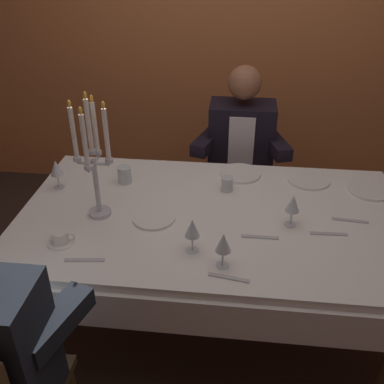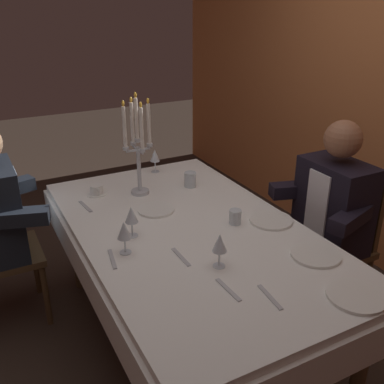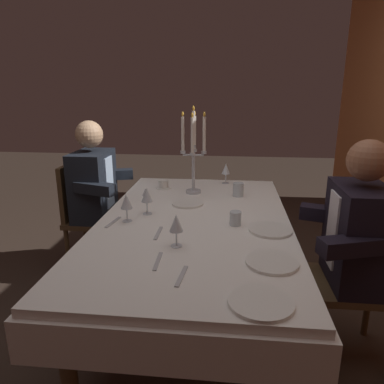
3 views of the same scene
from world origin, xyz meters
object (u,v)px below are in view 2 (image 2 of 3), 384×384
at_px(dining_table, 190,248).
at_px(wine_glass_0, 155,156).
at_px(dinner_plate_0, 356,296).
at_px(coffee_cup_0, 97,190).
at_px(dinner_plate_2, 271,220).
at_px(wine_glass_2, 131,215).
at_px(dinner_plate_3, 156,210).
at_px(seated_diner_1, 334,205).
at_px(wine_glass_3, 220,244).
at_px(candelabra, 138,147).
at_px(water_tumbler_1, 190,179).
at_px(dinner_plate_1, 316,255).
at_px(water_tumbler_0, 235,217).
at_px(wine_glass_1, 124,231).

xyz_separation_m(dining_table, wine_glass_0, (-0.84, 0.17, 0.24)).
bearing_deg(dinner_plate_0, coffee_cup_0, -157.14).
relative_size(dinner_plate_2, wine_glass_2, 1.42).
relative_size(dinner_plate_2, dinner_plate_3, 1.12).
relative_size(dinner_plate_3, seated_diner_1, 0.17).
relative_size(wine_glass_3, coffee_cup_0, 1.24).
bearing_deg(wine_glass_2, candelabra, 154.26).
relative_size(wine_glass_0, water_tumbler_1, 1.72).
bearing_deg(seated_diner_1, coffee_cup_0, -123.40).
xyz_separation_m(dinner_plate_2, seated_diner_1, (-0.00, 0.46, -0.01)).
distance_m(dinner_plate_3, water_tumbler_1, 0.40).
bearing_deg(dinner_plate_0, wine_glass_0, -174.75).
relative_size(dinner_plate_1, coffee_cup_0, 1.76).
bearing_deg(coffee_cup_0, dinner_plate_2, 42.77).
bearing_deg(wine_glass_2, water_tumbler_0, 76.55).
distance_m(water_tumbler_1, coffee_cup_0, 0.59).
xyz_separation_m(wine_glass_0, water_tumbler_0, (0.90, 0.07, -0.08)).
bearing_deg(wine_glass_1, coffee_cup_0, 173.88).
bearing_deg(dinner_plate_2, seated_diner_1, 90.17).
height_order(dinner_plate_3, wine_glass_3, wine_glass_3).
distance_m(dinner_plate_1, dinner_plate_2, 0.38).
bearing_deg(coffee_cup_0, seated_diner_1, 56.60).
distance_m(dinner_plate_1, wine_glass_2, 0.90).
distance_m(dining_table, water_tumbler_1, 0.59).
distance_m(dinner_plate_0, dinner_plate_3, 1.17).
bearing_deg(water_tumbler_0, wine_glass_1, -89.21).
height_order(water_tumbler_1, seated_diner_1, seated_diner_1).
bearing_deg(dinner_plate_3, wine_glass_0, 156.94).
height_order(dining_table, dinner_plate_3, dinner_plate_3).
distance_m(dinner_plate_0, wine_glass_1, 1.04).
xyz_separation_m(dinner_plate_0, wine_glass_3, (-0.45, -0.37, 0.11)).
bearing_deg(wine_glass_3, dinner_plate_2, 117.36).
xyz_separation_m(dinner_plate_0, water_tumbler_1, (-1.33, -0.06, 0.04)).
xyz_separation_m(dinner_plate_2, water_tumbler_1, (-0.63, -0.16, 0.04)).
bearing_deg(candelabra, water_tumbler_0, 26.09).
height_order(wine_glass_3, water_tumbler_1, wine_glass_3).
distance_m(dinner_plate_2, wine_glass_2, 0.75).
xyz_separation_m(dinner_plate_0, seated_diner_1, (-0.70, 0.56, -0.01)).
relative_size(dinner_plate_3, coffee_cup_0, 1.58).
distance_m(wine_glass_0, coffee_cup_0, 0.51).
xyz_separation_m(dinner_plate_1, dinner_plate_3, (-0.79, -0.47, 0.00)).
distance_m(wine_glass_0, water_tumbler_0, 0.91).
bearing_deg(wine_glass_3, candelabra, -179.28).
distance_m(wine_glass_2, water_tumbler_1, 0.71).
height_order(dinner_plate_0, dinner_plate_1, same).
xyz_separation_m(dining_table, wine_glass_2, (-0.06, -0.29, 0.24)).
relative_size(dining_table, wine_glass_3, 11.83).
xyz_separation_m(dinner_plate_0, dinner_plate_2, (-0.70, 0.10, 0.00)).
relative_size(dinner_plate_2, coffee_cup_0, 1.77).
xyz_separation_m(candelabra, dinner_plate_2, (0.68, 0.48, -0.29)).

